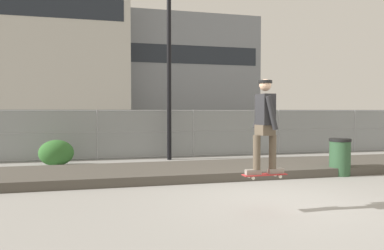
% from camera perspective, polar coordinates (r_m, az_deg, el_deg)
% --- Properties ---
extents(ground_plane, '(120.00, 120.00, 0.00)m').
position_cam_1_polar(ground_plane, '(6.99, 14.70, -12.61)').
color(ground_plane, gray).
extents(gravel_berm, '(13.21, 2.45, 0.23)m').
position_cam_1_polar(gravel_berm, '(10.12, 5.28, -7.26)').
color(gravel_berm, '#4C473F').
rests_on(gravel_berm, ground_plane).
extents(skateboard, '(0.81, 0.23, 0.07)m').
position_cam_1_polar(skateboard, '(6.32, 11.81, -7.99)').
color(skateboard, '#B22D2D').
extents(skater, '(0.72, 0.59, 1.67)m').
position_cam_1_polar(skater, '(6.23, 11.88, 0.68)').
color(skater, gray).
rests_on(skater, skateboard).
extents(chain_fence, '(21.95, 0.06, 1.85)m').
position_cam_1_polar(chain_fence, '(13.61, 0.26, -1.35)').
color(chain_fence, gray).
rests_on(chain_fence, ground_plane).
extents(street_lamp, '(0.44, 0.44, 6.64)m').
position_cam_1_polar(street_lamp, '(13.02, -3.79, 12.69)').
color(street_lamp, black).
rests_on(street_lamp, ground_plane).
extents(parked_car_near, '(4.46, 2.07, 1.66)m').
position_cam_1_polar(parked_car_near, '(15.90, -13.03, -1.23)').
color(parked_car_near, black).
rests_on(parked_car_near, ground_plane).
extents(parked_car_mid, '(4.47, 2.09, 1.66)m').
position_cam_1_polar(parked_car_mid, '(17.24, 10.42, -0.94)').
color(parked_car_mid, '#566B4C').
rests_on(parked_car_mid, ground_plane).
extents(parked_car_far, '(4.46, 2.07, 1.66)m').
position_cam_1_polar(parked_car_far, '(20.81, 27.28, -0.61)').
color(parked_car_far, silver).
rests_on(parked_car_far, ground_plane).
extents(library_building, '(19.28, 14.95, 21.82)m').
position_cam_1_polar(library_building, '(50.57, -21.77, 12.48)').
color(library_building, '#B2AFA8').
rests_on(library_building, ground_plane).
extents(office_block, '(19.81, 12.26, 15.47)m').
position_cam_1_polar(office_block, '(54.52, -1.18, 8.51)').
color(office_block, slate).
rests_on(office_block, ground_plane).
extents(shrub_left, '(1.11, 0.91, 0.86)m').
position_cam_1_polar(shrub_left, '(12.23, -21.37, -4.28)').
color(shrub_left, '#336B2D').
rests_on(shrub_left, ground_plane).
extents(trash_bin, '(0.59, 0.59, 1.03)m').
position_cam_1_polar(trash_bin, '(10.57, 23.08, -4.81)').
color(trash_bin, '#2D5133').
rests_on(trash_bin, ground_plane).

